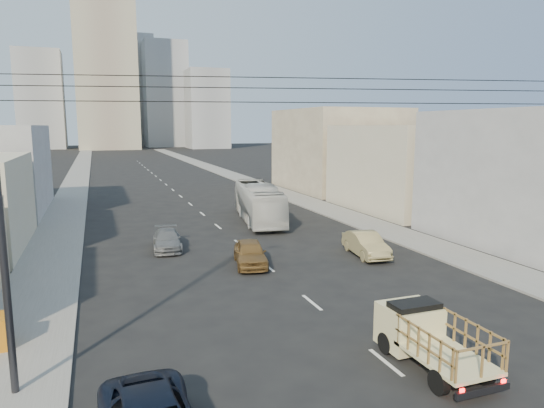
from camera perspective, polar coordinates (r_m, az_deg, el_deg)
ground at (r=16.28m, az=17.34°, el=-20.39°), size 420.00×420.00×0.00m
sidewalk_left at (r=81.55m, az=-21.91°, el=2.94°), size 3.50×180.00×0.12m
sidewalk_right at (r=84.07m, az=-5.68°, el=3.72°), size 3.50×180.00×0.12m
lane_dashes at (r=65.21m, az=-11.99°, el=1.96°), size 0.15×104.00×0.01m
flatbed_pickup at (r=17.44m, az=18.03°, el=-14.35°), size 1.95×4.41×1.90m
city_bus at (r=40.65m, az=-1.59°, el=0.16°), size 4.38×11.61×3.16m
sedan_brown at (r=27.95m, az=-2.58°, el=-5.78°), size 2.51×4.52×1.45m
sedan_tan at (r=30.49m, az=10.99°, el=-4.67°), size 2.10×4.59×1.46m
sedan_grey at (r=32.23m, az=-12.24°, el=-4.15°), size 2.16×4.46×1.25m
streetlamp_left at (r=15.40m, az=-29.30°, el=2.47°), size 2.36×0.25×12.00m
overhead_wires at (r=15.46m, az=15.52°, el=12.72°), size 23.01×5.02×0.72m
bldg_right_near at (r=37.68m, az=27.94°, el=2.87°), size 10.00×12.00×9.00m
bldg_right_mid at (r=48.48m, az=15.99°, el=4.15°), size 11.00×14.00×8.00m
bldg_right_far at (r=62.29m, az=7.73°, el=6.37°), size 12.00×16.00×10.00m
high_rise_tower at (r=182.53m, az=-19.00°, el=15.60°), size 20.00×20.00×60.00m
midrise_ne at (r=198.32m, az=-12.42°, el=12.41°), size 16.00×16.00×40.00m
midrise_nw at (r=192.10m, az=-25.54°, el=10.96°), size 15.00×15.00×34.00m
midrise_back at (r=212.11m, az=-16.29°, el=12.58°), size 18.00×18.00×44.00m
midrise_east at (r=180.46m, az=-7.64°, el=10.98°), size 14.00×14.00×28.00m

